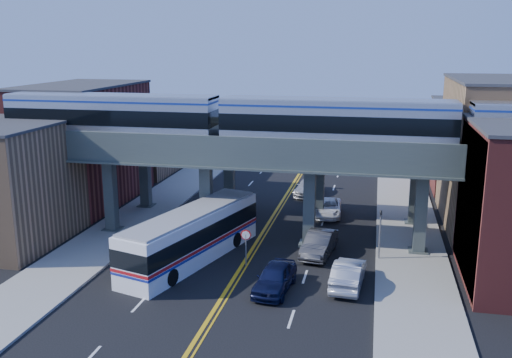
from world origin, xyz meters
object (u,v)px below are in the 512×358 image
Objects in this scene: traffic_signal at (380,229)px; transit_bus at (192,236)px; stop_sign at (246,242)px; car_lane_c at (328,208)px; car_lane_d at (309,187)px; car_lane_a at (275,278)px; car_parked_curb at (348,274)px; transit_train at (336,122)px; car_lane_b at (319,244)px.

transit_bus is at bearing -168.30° from traffic_signal.
car_lane_c is (4.41, 13.01, -1.05)m from stop_sign.
stop_sign reaches higher than car_lane_d.
traffic_signal reaches higher than car_lane_d.
car_lane_d is (-0.73, 23.29, -0.05)m from car_lane_a.
traffic_signal is 13.13m from transit_bus.
traffic_signal is at bearing -106.71° from car_parked_curb.
transit_train reaches higher than transit_bus.
transit_bus is at bearing -153.91° from car_lane_b.
car_parked_curb is at bearing -57.55° from car_lane_b.
car_parked_curb is (4.39, 1.57, -0.00)m from car_lane_a.
car_parked_curb is (5.12, -21.72, 0.04)m from car_lane_d.
stop_sign reaches higher than car_lane_a.
car_lane_d is at bearing -72.47° from car_parked_curb.
car_lane_d is (1.91, 19.83, -0.97)m from stop_sign.
traffic_signal reaches higher than car_lane_a.
stop_sign is 0.52× the size of car_lane_b.
car_lane_b reaches higher than car_parked_curb.
stop_sign is at bearing -111.64° from car_lane_c.
stop_sign is at bearing -161.37° from traffic_signal.
car_lane_d is (-6.99, 16.83, -1.51)m from traffic_signal.
stop_sign is 5.75m from car_lane_b.
stop_sign is at bearing -10.80° from car_parked_curb.
stop_sign is at bearing -78.48° from transit_bus.
transit_bus is 15.21m from car_lane_c.
car_lane_b is at bearing -55.23° from transit_bus.
traffic_signal is at bearing -61.86° from transit_bus.
traffic_signal is at bearing -30.37° from transit_train.
car_lane_b is at bearing -61.04° from car_parked_curb.
traffic_signal is (8.90, 3.00, 0.54)m from stop_sign.
transit_bus is at bearing -100.65° from car_lane_d.
car_lane_a is 0.96× the size of car_lane_c.
transit_train is 17.53m from car_lane_d.
transit_train reaches higher than car_lane_b.
traffic_signal is at bearing 51.20° from car_lane_a.
stop_sign is 0.64× the size of traffic_signal.
transit_train reaches higher than car_lane_a.
car_parked_curb is at bearing -15.07° from stop_sign.
car_lane_c is 7.27m from car_lane_d.
transit_bus is 11.24m from car_parked_curb.
traffic_signal is 0.83× the size of car_lane_a.
car_lane_a is at bearing -82.15° from car_lane_d.
stop_sign is 9.41m from traffic_signal.
traffic_signal is at bearing -68.75° from car_lane_c.
car_lane_a is 4.67m from car_parked_curb.
car_lane_a is (-6.27, -6.46, -1.46)m from traffic_signal.
transit_train is at bearing -70.35° from car_lane_d.
transit_train is 9.38× the size of car_lane_d.
transit_bus is (-9.43, -4.66, -7.65)m from transit_train.
transit_train is 11.12m from car_parked_curb.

